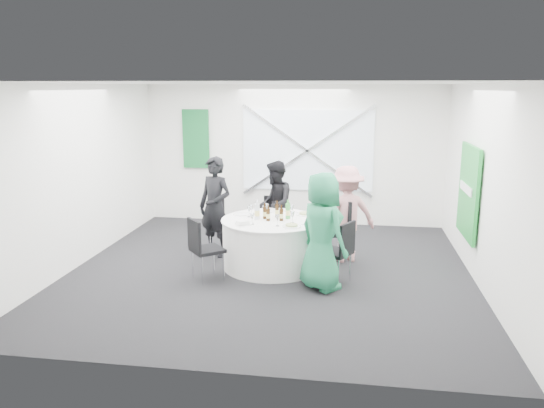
# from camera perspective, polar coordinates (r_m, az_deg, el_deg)

# --- Properties ---
(floor) EXTENTS (6.00, 6.00, 0.00)m
(floor) POSITION_cam_1_polar(r_m,az_deg,el_deg) (8.17, -0.21, -7.17)
(floor) COLOR black
(floor) RESTS_ON ground
(ceiling) EXTENTS (6.00, 6.00, 0.00)m
(ceiling) POSITION_cam_1_polar(r_m,az_deg,el_deg) (7.69, -0.23, 12.88)
(ceiling) COLOR silver
(ceiling) RESTS_ON wall_back
(wall_back) EXTENTS (6.00, 0.00, 6.00)m
(wall_back) POSITION_cam_1_polar(r_m,az_deg,el_deg) (10.75, 2.25, 5.29)
(wall_back) COLOR white
(wall_back) RESTS_ON floor
(wall_front) EXTENTS (6.00, 0.00, 6.00)m
(wall_front) POSITION_cam_1_polar(r_m,az_deg,el_deg) (4.93, -5.60, -3.45)
(wall_front) COLOR white
(wall_front) RESTS_ON floor
(wall_left) EXTENTS (0.00, 6.00, 6.00)m
(wall_left) POSITION_cam_1_polar(r_m,az_deg,el_deg) (8.78, -19.99, 2.91)
(wall_left) COLOR white
(wall_left) RESTS_ON floor
(wall_right) EXTENTS (0.00, 6.00, 6.00)m
(wall_right) POSITION_cam_1_polar(r_m,az_deg,el_deg) (7.93, 21.75, 1.81)
(wall_right) COLOR white
(wall_right) RESTS_ON floor
(window_panel) EXTENTS (2.60, 0.03, 1.60)m
(window_panel) POSITION_cam_1_polar(r_m,az_deg,el_deg) (10.67, 3.84, 5.76)
(window_panel) COLOR silver
(window_panel) RESTS_ON wall_back
(window_brace_a) EXTENTS (2.63, 0.05, 1.84)m
(window_brace_a) POSITION_cam_1_polar(r_m,az_deg,el_deg) (10.63, 3.82, 5.74)
(window_brace_a) COLOR silver
(window_brace_a) RESTS_ON window_panel
(window_brace_b) EXTENTS (2.63, 0.05, 1.84)m
(window_brace_b) POSITION_cam_1_polar(r_m,az_deg,el_deg) (10.63, 3.82, 5.74)
(window_brace_b) COLOR silver
(window_brace_b) RESTS_ON window_panel
(green_banner) EXTENTS (0.55, 0.04, 1.20)m
(green_banner) POSITION_cam_1_polar(r_m,az_deg,el_deg) (11.07, -8.19, 6.95)
(green_banner) COLOR #135F2D
(green_banner) RESTS_ON wall_back
(green_sign) EXTENTS (0.05, 1.20, 1.40)m
(green_sign) POSITION_cam_1_polar(r_m,az_deg,el_deg) (8.52, 20.37, 1.25)
(green_sign) COLOR #1A8F30
(green_sign) RESTS_ON wall_right
(banquet_table) EXTENTS (1.56, 1.56, 0.76)m
(banquet_table) POSITION_cam_1_polar(r_m,az_deg,el_deg) (8.23, 0.00, -4.21)
(banquet_table) COLOR white
(banquet_table) RESTS_ON floor
(chair_back) EXTENTS (0.44, 0.44, 0.87)m
(chair_back) POSITION_cam_1_polar(r_m,az_deg,el_deg) (9.34, 0.24, -1.40)
(chair_back) COLOR black
(chair_back) RESTS_ON floor
(chair_back_left) EXTENTS (0.57, 0.56, 0.90)m
(chair_back_left) POSITION_cam_1_polar(r_m,az_deg,el_deg) (8.92, -5.56, -1.96)
(chair_back_left) COLOR black
(chair_back_left) RESTS_ON floor
(chair_back_right) EXTENTS (0.60, 0.60, 1.01)m
(chair_back_right) POSITION_cam_1_polar(r_m,az_deg,el_deg) (8.48, 7.07, -2.31)
(chair_back_right) COLOR black
(chair_back_right) RESTS_ON floor
(chair_front_right) EXTENTS (0.56, 0.56, 0.91)m
(chair_front_right) POSITION_cam_1_polar(r_m,az_deg,el_deg) (7.56, 7.33, -4.66)
(chair_front_right) COLOR black
(chair_front_right) RESTS_ON floor
(chair_front_left) EXTENTS (0.59, 0.59, 0.92)m
(chair_front_left) POSITION_cam_1_polar(r_m,az_deg,el_deg) (7.67, -7.54, -4.36)
(chair_front_left) COLOR black
(chair_front_left) RESTS_ON floor
(person_man_back_left) EXTENTS (0.71, 0.60, 1.65)m
(person_man_back_left) POSITION_cam_1_polar(r_m,az_deg,el_deg) (8.74, -6.14, -0.30)
(person_man_back_left) COLOR black
(person_man_back_left) RESTS_ON floor
(person_man_back) EXTENTS (0.48, 0.77, 1.51)m
(person_man_back) POSITION_cam_1_polar(r_m,az_deg,el_deg) (9.18, 0.34, -0.03)
(person_man_back) COLOR black
(person_man_back) RESTS_ON floor
(person_woman_pink) EXTENTS (1.10, 0.82, 1.54)m
(person_woman_pink) POSITION_cam_1_polar(r_m,az_deg,el_deg) (8.51, 7.99, -1.06)
(person_woman_pink) COLOR #C68085
(person_woman_pink) RESTS_ON floor
(person_woman_green) EXTENTS (0.94, 0.93, 1.64)m
(person_woman_green) POSITION_cam_1_polar(r_m,az_deg,el_deg) (7.27, 5.40, -2.96)
(person_woman_green) COLOR #238155
(person_woman_green) RESTS_ON floor
(plate_back) EXTENTS (0.29, 0.29, 0.01)m
(plate_back) POSITION_cam_1_polar(r_m,az_deg,el_deg) (8.65, 0.37, -0.74)
(plate_back) COLOR white
(plate_back) RESTS_ON banquet_table
(plate_back_left) EXTENTS (0.27, 0.27, 0.01)m
(plate_back_left) POSITION_cam_1_polar(r_m,az_deg,el_deg) (8.45, -3.28, -1.07)
(plate_back_left) COLOR white
(plate_back_left) RESTS_ON banquet_table
(plate_back_right) EXTENTS (0.29, 0.29, 0.04)m
(plate_back_right) POSITION_cam_1_polar(r_m,az_deg,el_deg) (8.42, 3.58, -1.08)
(plate_back_right) COLOR white
(plate_back_right) RESTS_ON banquet_table
(plate_front_right) EXTENTS (0.27, 0.27, 0.04)m
(plate_front_right) POSITION_cam_1_polar(r_m,az_deg,el_deg) (7.70, 2.12, -2.35)
(plate_front_right) COLOR white
(plate_front_right) RESTS_ON banquet_table
(plate_front_left) EXTENTS (0.27, 0.27, 0.01)m
(plate_front_left) POSITION_cam_1_polar(r_m,az_deg,el_deg) (7.88, -3.00, -2.08)
(plate_front_left) COLOR white
(plate_front_left) RESTS_ON banquet_table
(napkin) EXTENTS (0.21, 0.20, 0.05)m
(napkin) POSITION_cam_1_polar(r_m,az_deg,el_deg) (7.80, -3.14, -1.99)
(napkin) COLOR white
(napkin) RESTS_ON plate_front_left
(beer_bottle_a) EXTENTS (0.06, 0.06, 0.25)m
(beer_bottle_a) POSITION_cam_1_polar(r_m,az_deg,el_deg) (8.15, -0.78, -0.94)
(beer_bottle_a) COLOR #391F0A
(beer_bottle_a) RESTS_ON banquet_table
(beer_bottle_b) EXTENTS (0.06, 0.06, 0.26)m
(beer_bottle_b) POSITION_cam_1_polar(r_m,az_deg,el_deg) (8.24, 0.54, -0.73)
(beer_bottle_b) COLOR #391F0A
(beer_bottle_b) RESTS_ON banquet_table
(beer_bottle_c) EXTENTS (0.06, 0.06, 0.25)m
(beer_bottle_c) POSITION_cam_1_polar(r_m,az_deg,el_deg) (8.02, 1.01, -1.16)
(beer_bottle_c) COLOR #391F0A
(beer_bottle_c) RESTS_ON banquet_table
(beer_bottle_d) EXTENTS (0.06, 0.06, 0.25)m
(beer_bottle_d) POSITION_cam_1_polar(r_m,az_deg,el_deg) (8.01, -0.41, -1.17)
(beer_bottle_d) COLOR #391F0A
(beer_bottle_d) RESTS_ON banquet_table
(green_water_bottle) EXTENTS (0.08, 0.08, 0.30)m
(green_water_bottle) POSITION_cam_1_polar(r_m,az_deg,el_deg) (8.15, 1.73, -0.78)
(green_water_bottle) COLOR green
(green_water_bottle) RESTS_ON banquet_table
(clear_water_bottle) EXTENTS (0.08, 0.08, 0.30)m
(clear_water_bottle) POSITION_cam_1_polar(r_m,az_deg,el_deg) (8.10, -1.62, -0.83)
(clear_water_bottle) COLOR silver
(clear_water_bottle) RESTS_ON banquet_table
(wine_glass_a) EXTENTS (0.07, 0.07, 0.17)m
(wine_glass_a) POSITION_cam_1_polar(r_m,az_deg,el_deg) (8.34, -2.23, -0.42)
(wine_glass_a) COLOR white
(wine_glass_a) RESTS_ON banquet_table
(wine_glass_b) EXTENTS (0.07, 0.07, 0.17)m
(wine_glass_b) POSITION_cam_1_polar(r_m,az_deg,el_deg) (7.81, -2.14, -1.32)
(wine_glass_b) COLOR white
(wine_glass_b) RESTS_ON banquet_table
(wine_glass_c) EXTENTS (0.07, 0.07, 0.17)m
(wine_glass_c) POSITION_cam_1_polar(r_m,az_deg,el_deg) (8.34, 2.18, -0.41)
(wine_glass_c) COLOR white
(wine_glass_c) RESTS_ON banquet_table
(wine_glass_d) EXTENTS (0.07, 0.07, 0.17)m
(wine_glass_d) POSITION_cam_1_polar(r_m,az_deg,el_deg) (8.26, -2.49, -0.56)
(wine_glass_d) COLOR white
(wine_glass_d) RESTS_ON banquet_table
(wine_glass_e) EXTENTS (0.07, 0.07, 0.17)m
(wine_glass_e) POSITION_cam_1_polar(r_m,az_deg,el_deg) (7.71, 0.60, -1.49)
(wine_glass_e) COLOR white
(wine_glass_e) RESTS_ON banquet_table
(wine_glass_f) EXTENTS (0.07, 0.07, 0.17)m
(wine_glass_f) POSITION_cam_1_polar(r_m,az_deg,el_deg) (7.91, 2.21, -1.13)
(wine_glass_f) COLOR white
(wine_glass_f) RESTS_ON banquet_table
(wine_glass_g) EXTENTS (0.07, 0.07, 0.17)m
(wine_glass_g) POSITION_cam_1_polar(r_m,az_deg,el_deg) (8.43, -0.61, -0.27)
(wine_glass_g) COLOR white
(wine_glass_g) RESTS_ON banquet_table
(fork_a) EXTENTS (0.08, 0.14, 0.01)m
(fork_a) POSITION_cam_1_polar(r_m,az_deg,el_deg) (8.17, 4.04, -1.59)
(fork_a) COLOR silver
(fork_a) RESTS_ON banquet_table
(knife_a) EXTENTS (0.10, 0.13, 0.01)m
(knife_a) POSITION_cam_1_polar(r_m,az_deg,el_deg) (8.52, 2.87, -0.99)
(knife_a) COLOR silver
(knife_a) RESTS_ON banquet_table
(fork_b) EXTENTS (0.15, 0.02, 0.01)m
(fork_b) POSITION_cam_1_polar(r_m,az_deg,el_deg) (8.63, 1.74, -0.80)
(fork_b) COLOR silver
(fork_b) RESTS_ON banquet_table
(knife_b) EXTENTS (0.15, 0.03, 0.01)m
(knife_b) POSITION_cam_1_polar(r_m,az_deg,el_deg) (8.69, -0.28, -0.70)
(knife_b) COLOR silver
(knife_b) RESTS_ON banquet_table
(fork_c) EXTENTS (0.11, 0.13, 0.01)m
(fork_c) POSITION_cam_1_polar(r_m,az_deg,el_deg) (7.63, 1.85, -2.59)
(fork_c) COLOR silver
(fork_c) RESTS_ON banquet_table
(knife_c) EXTENTS (0.11, 0.12, 0.01)m
(knife_c) POSITION_cam_1_polar(r_m,az_deg,el_deg) (7.86, 3.59, -2.16)
(knife_c) COLOR silver
(knife_c) RESTS_ON banquet_table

